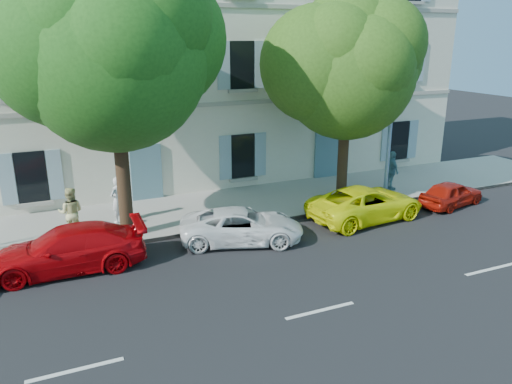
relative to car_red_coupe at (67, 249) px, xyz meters
name	(u,v)px	position (x,y,z in m)	size (l,w,h in m)	color
ground	(258,252)	(5.77, -1.12, -0.67)	(90.00, 90.00, 0.00)	black
sidewalk	(214,209)	(5.77, 3.33, -0.60)	(36.00, 4.50, 0.15)	#A09E96
kerb	(233,227)	(5.77, 1.16, -0.59)	(36.00, 0.16, 0.16)	#9E998E
building	(171,54)	(5.77, 9.08, 5.33)	(28.00, 7.00, 12.00)	beige
car_red_coupe	(67,249)	(0.00, 0.00, 0.00)	(1.88, 4.63, 1.34)	#B5050A
car_white_coupe	(242,226)	(5.63, -0.10, -0.09)	(1.93, 4.20, 1.17)	white
car_yellow_supercar	(366,203)	(10.82, 0.04, -0.02)	(2.17, 4.70, 1.31)	#F2F60A
car_red_hatchback	(451,194)	(15.04, -0.05, -0.14)	(1.26, 3.14, 1.07)	#A5150A
tree_left	(113,57)	(2.07, 1.72, 5.49)	(6.03, 6.03, 9.34)	#3A2819
tree_right	(347,72)	(11.04, 2.09, 4.76)	(5.34, 5.34, 8.23)	#3A2819
street_lamp	(396,87)	(12.94, 1.42, 4.17)	(0.27, 1.76, 8.28)	#7293BF
pedestrian_a	(117,200)	(2.00, 3.18, 0.34)	(0.63, 0.41, 1.73)	silver
pedestrian_b	(71,213)	(0.32, 2.35, 0.36)	(0.85, 0.67, 1.76)	#D1CD86
pedestrian_c	(391,171)	(13.90, 2.46, 0.36)	(1.04, 0.43, 1.77)	teal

